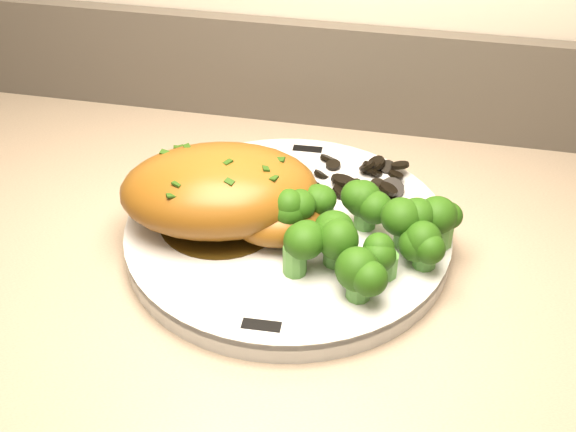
# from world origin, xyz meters

# --- Properties ---
(plate) EXTENTS (0.34, 0.34, 0.02)m
(plate) POSITION_xyz_m (0.10, 1.76, 0.97)
(plate) COLOR silver
(plate) RESTS_ON counter
(rim_accent_0) EXTENTS (0.03, 0.01, 0.00)m
(rim_accent_0) POSITION_xyz_m (0.09, 1.89, 0.98)
(rim_accent_0) COLOR black
(rim_accent_0) RESTS_ON plate
(rim_accent_1) EXTENTS (0.01, 0.03, 0.00)m
(rim_accent_1) POSITION_xyz_m (-0.03, 1.76, 0.98)
(rim_accent_1) COLOR black
(rim_accent_1) RESTS_ON plate
(rim_accent_2) EXTENTS (0.03, 0.01, 0.00)m
(rim_accent_2) POSITION_xyz_m (0.10, 1.64, 0.98)
(rim_accent_2) COLOR black
(rim_accent_2) RESTS_ON plate
(rim_accent_3) EXTENTS (0.01, 0.03, 0.00)m
(rim_accent_3) POSITION_xyz_m (0.23, 1.77, 0.98)
(rim_accent_3) COLOR black
(rim_accent_3) RESTS_ON plate
(gravy_pool) EXTENTS (0.11, 0.11, 0.00)m
(gravy_pool) POSITION_xyz_m (0.04, 1.76, 0.98)
(gravy_pool) COLOR #352409
(gravy_pool) RESTS_ON plate
(chicken_breast) EXTENTS (0.21, 0.16, 0.07)m
(chicken_breast) POSITION_xyz_m (0.04, 1.76, 1.02)
(chicken_breast) COLOR brown
(chicken_breast) RESTS_ON plate
(mushroom_pile) EXTENTS (0.09, 0.07, 0.03)m
(mushroom_pile) POSITION_xyz_m (0.15, 1.84, 0.99)
(mushroom_pile) COLOR black
(mushroom_pile) RESTS_ON plate
(broccoli_florets) EXTENTS (0.16, 0.12, 0.05)m
(broccoli_florets) POSITION_xyz_m (0.17, 1.73, 1.01)
(broccoli_florets) COLOR #559840
(broccoli_florets) RESTS_ON plate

